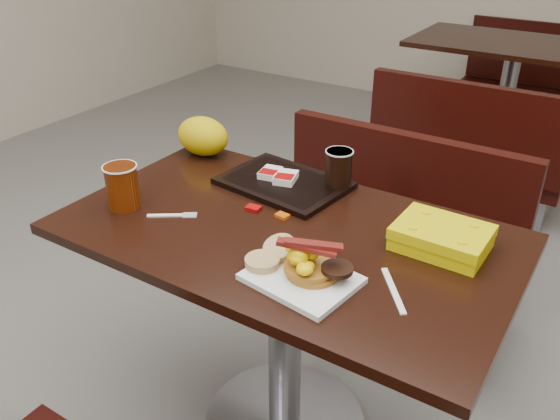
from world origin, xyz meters
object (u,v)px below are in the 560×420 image
Objects in this scene: pancake_stack at (313,269)px; hashbrown_sleeve_left at (270,173)px; bench_far_s at (472,140)px; paper_bag at (203,136)px; table_near at (285,338)px; knife at (393,290)px; tray at (284,183)px; bench_far_n at (529,79)px; platter at (301,279)px; coffee_cup_far at (339,168)px; clamshell at (442,237)px; hashbrown_sleeve_right at (286,178)px; bench_near_n at (381,238)px; table_far at (505,103)px; coffee_cup_near at (122,187)px; fork at (165,215)px.

hashbrown_sleeve_left is (-0.37, 0.38, 0.00)m from pancake_stack.
bench_far_s is 1.76m from paper_bag.
table_near is 9.62× the size of pancake_stack.
tray reaches higher than knife.
hashbrown_sleeve_left reaches higher than bench_far_n.
coffee_cup_far is (-0.15, 0.47, 0.06)m from platter.
bench_far_n is 8.01× the size of pancake_stack.
hashbrown_sleeve_left is at bearing -158.33° from knife.
coffee_cup_far is 0.41m from clamshell.
bench_far_s is 4.41× the size of clamshell.
bench_far_n is at bearing 97.98° from clamshell.
bench_far_s is 1.74m from hashbrown_sleeve_right.
clamshell is at bearing 62.58° from platter.
table_far is (0.00, 1.90, 0.02)m from bench_near_n.
coffee_cup_far is (0.46, 0.43, 0.01)m from coffee_cup_near.
bench_far_s is at bearing 77.40° from coffee_cup_near.
fork is 0.74m from clamshell.
table_near is 0.47m from pancake_stack.
hashbrown_sleeve_right reaches higher than platter.
hashbrown_sleeve_right is (-0.29, 0.40, 0.02)m from platter.
table_far is 1.20× the size of bench_far_s.
platter is (0.16, -0.18, 0.38)m from table_near.
bench_far_s is 5.81× the size of knife.
hashbrown_sleeve_left is (-0.35, 0.41, 0.02)m from platter.
pancake_stack is at bearing -39.03° from fork.
hashbrown_sleeve_right is at bearing -92.56° from bench_far_n.
bench_far_s is 1.00× the size of bench_far_n.
bench_far_s and bench_far_n have the same top height.
paper_bag is at bearing -140.39° from bench_near_n.
table_far is at bearing -90.00° from bench_far_n.
pancake_stack is 0.55× the size of clamshell.
clamshell reaches higher than table_near.
table_far is 15.82× the size of hashbrown_sleeve_left.
bench_far_n is at bearing 90.00° from table_far.
paper_bag is at bearing -107.36° from bench_far_s.
paper_bag reaches higher than bench_far_n.
knife is 0.64m from hashbrown_sleeve_left.
table_near is 1.20× the size of bench_near_n.
knife is 1.61× the size of coffee_cup_far.
table_far is 2.76m from fork.
coffee_cup_near reaches higher than hashbrown_sleeve_right.
coffee_cup_near is 0.88m from clamshell.
tray reaches higher than bench_far_n.
knife is (0.35, -0.80, 0.39)m from bench_near_n.
tray is (-0.14, -2.38, 0.38)m from table_far.
hashbrown_sleeve_left is at bearing -96.71° from bench_far_s.
paper_bag is at bearing 171.62° from clamshell.
coffee_cup_far reaches higher than hashbrown_sleeve_right.
coffee_cup_near is 0.48m from tray.
coffee_cup_near is 0.34× the size of tray.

